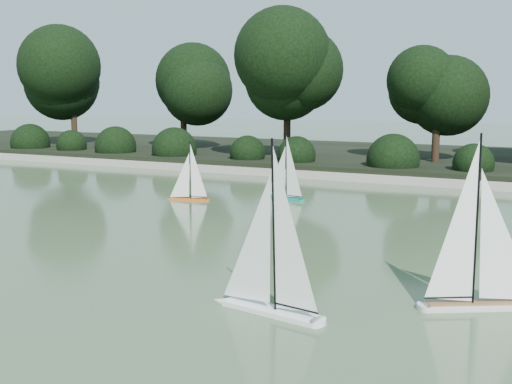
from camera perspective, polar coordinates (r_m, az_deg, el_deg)
ground at (r=7.30m, az=-10.21°, el=-7.92°), size 80.00×80.00×0.00m
pond_coping at (r=15.32m, az=10.21°, el=1.22°), size 40.00×0.35×0.18m
far_bank at (r=19.16m, az=13.57°, el=2.80°), size 40.00×8.00×0.30m
tree_line at (r=17.30m, az=16.73°, el=10.32°), size 26.31×3.93×4.39m
shrub_hedge at (r=16.14m, az=11.14°, el=2.86°), size 29.10×1.10×1.10m
sailboat_white_a at (r=6.20m, az=0.59°, el=-8.12°), size 1.31×0.43×1.79m
sailboat_white_b at (r=6.68m, az=20.00°, el=-7.41°), size 1.24×0.81×1.82m
sailboat_orange at (r=12.59m, az=-6.24°, el=0.14°), size 0.90×0.34×1.24m
sailboat_teal at (r=12.68m, az=2.31°, el=0.36°), size 1.02×0.37×1.40m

